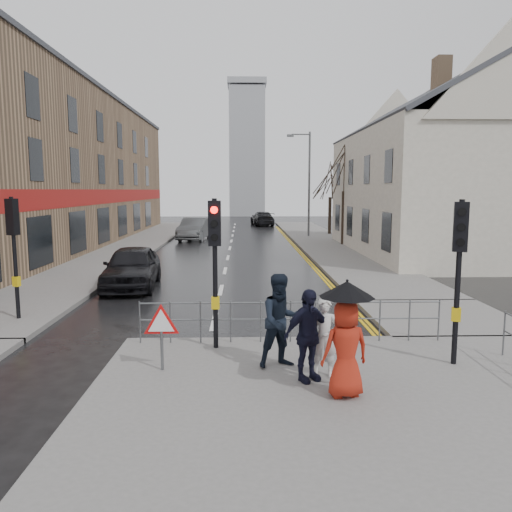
{
  "coord_description": "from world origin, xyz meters",
  "views": [
    {
      "loc": [
        0.82,
        -10.87,
        3.72
      ],
      "look_at": [
        1.22,
        3.95,
        1.76
      ],
      "focal_mm": 35.0,
      "sensor_mm": 36.0,
      "label": 1
    }
  ],
  "objects": [
    {
      "name": "pedestrian_b",
      "position": [
        1.6,
        -1.06,
        1.1
      ],
      "size": [
        1.11,
        0.98,
        1.92
      ],
      "primitive_type": "imported",
      "rotation": [
        0.0,
        0.0,
        0.32
      ],
      "color": "black",
      "rests_on": "near_pavement"
    },
    {
      "name": "warning_sign",
      "position": [
        -0.8,
        -1.21,
        1.04
      ],
      "size": [
        0.8,
        0.07,
        1.35
      ],
      "color": "#595B5E",
      "rests_on": "near_pavement"
    },
    {
      "name": "guard_railing_front",
      "position": [
        1.95,
        0.6,
        0.86
      ],
      "size": [
        7.14,
        0.04,
        1.0
      ],
      "color": "#595B5E",
      "rests_on": "near_pavement"
    },
    {
      "name": "building_right_cream",
      "position": [
        12.0,
        18.0,
        4.78
      ],
      "size": [
        9.0,
        16.4,
        10.1
      ],
      "color": "beige",
      "rests_on": "ground"
    },
    {
      "name": "church_tower",
      "position": [
        1.5,
        62.0,
        9.0
      ],
      "size": [
        5.0,
        5.0,
        18.0
      ],
      "primitive_type": "cube",
      "color": "#989AA0",
      "rests_on": "ground"
    },
    {
      "name": "right_pavement",
      "position": [
        6.5,
        25.0,
        0.07
      ],
      "size": [
        4.0,
        40.0,
        0.14
      ],
      "primitive_type": "cube",
      "color": "#605E5B",
      "rests_on": "ground"
    },
    {
      "name": "ground",
      "position": [
        0.0,
        0.0,
        0.0
      ],
      "size": [
        120.0,
        120.0,
        0.0
      ],
      "primitive_type": "plane",
      "color": "black",
      "rests_on": "ground"
    },
    {
      "name": "street_lamp",
      "position": [
        5.82,
        28.0,
        4.71
      ],
      "size": [
        1.83,
        0.25,
        8.0
      ],
      "color": "#595B5E",
      "rests_on": "right_pavement"
    },
    {
      "name": "pedestrian_a",
      "position": [
        2.39,
        -1.6,
        0.91
      ],
      "size": [
        0.62,
        0.47,
        1.53
      ],
      "primitive_type": "imported",
      "rotation": [
        0.0,
        0.0,
        -0.21
      ],
      "color": "silver",
      "rests_on": "near_pavement"
    },
    {
      "name": "building_left_terrace",
      "position": [
        -12.0,
        22.0,
        5.0
      ],
      "size": [
        8.0,
        42.0,
        10.0
      ],
      "primitive_type": "cube",
      "color": "#937355",
      "rests_on": "ground"
    },
    {
      "name": "pedestrian_d",
      "position": [
        2.03,
        -1.83,
        1.02
      ],
      "size": [
        1.11,
        0.88,
        1.76
      ],
      "primitive_type": "imported",
      "rotation": [
        0.0,
        0.0,
        0.51
      ],
      "color": "black",
      "rests_on": "near_pavement"
    },
    {
      "name": "traffic_signal_far_left",
      "position": [
        -5.5,
        3.0,
        2.46
      ],
      "size": [
        0.34,
        0.33,
        3.4
      ],
      "color": "black",
      "rests_on": "left_pavement"
    },
    {
      "name": "traffic_signal_near_left",
      "position": [
        0.2,
        0.2,
        2.46
      ],
      "size": [
        0.28,
        0.27,
        3.4
      ],
      "color": "black",
      "rests_on": "near_pavement"
    },
    {
      "name": "pedestrian_with_umbrella",
      "position": [
        2.6,
        -2.57,
        1.26
      ],
      "size": [
        0.96,
        0.96,
        2.05
      ],
      "color": "#A32213",
      "rests_on": "near_pavement"
    },
    {
      "name": "car_parked",
      "position": [
        -3.42,
        8.08,
        0.8
      ],
      "size": [
        2.2,
        4.83,
        1.61
      ],
      "primitive_type": "imported",
      "rotation": [
        0.0,
        0.0,
        0.06
      ],
      "color": "black",
      "rests_on": "ground"
    },
    {
      "name": "pavement_bridge_right",
      "position": [
        6.5,
        3.0,
        0.07
      ],
      "size": [
        4.0,
        4.2,
        0.14
      ],
      "primitive_type": "cube",
      "color": "#605E5B",
      "rests_on": "ground"
    },
    {
      "name": "car_far",
      "position": [
        2.91,
        41.52,
        0.73
      ],
      "size": [
        2.57,
        5.23,
        1.46
      ],
      "primitive_type": "imported",
      "rotation": [
        0.0,
        0.0,
        3.25
      ],
      "color": "black",
      "rests_on": "ground"
    },
    {
      "name": "car_mid",
      "position": [
        -2.76,
        26.49,
        0.83
      ],
      "size": [
        2.37,
        5.21,
        1.66
      ],
      "primitive_type": "imported",
      "rotation": [
        0.0,
        0.0,
        -0.13
      ],
      "color": "#434548",
      "rests_on": "ground"
    },
    {
      "name": "traffic_signal_near_right",
      "position": [
        5.2,
        -1.0,
        2.46
      ],
      "size": [
        0.34,
        0.33,
        3.4
      ],
      "color": "black",
      "rests_on": "near_pavement"
    },
    {
      "name": "tree_near",
      "position": [
        7.5,
        22.0,
        5.14
      ],
      "size": [
        2.4,
        2.4,
        6.58
      ],
      "color": "#32261B",
      "rests_on": "right_pavement"
    },
    {
      "name": "near_pavement",
      "position": [
        3.0,
        -3.5,
        0.07
      ],
      "size": [
        10.0,
        9.0,
        0.14
      ],
      "primitive_type": "cube",
      "color": "#605E5B",
      "rests_on": "ground"
    },
    {
      "name": "left_pavement",
      "position": [
        -6.5,
        23.0,
        0.07
      ],
      "size": [
        4.0,
        44.0,
        0.14
      ],
      "primitive_type": "cube",
      "color": "#605E5B",
      "rests_on": "ground"
    },
    {
      "name": "tree_far",
      "position": [
        8.0,
        30.0,
        4.42
      ],
      "size": [
        2.4,
        2.4,
        5.64
      ],
      "color": "#32261B",
      "rests_on": "right_pavement"
    }
  ]
}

